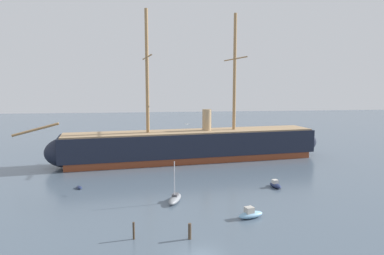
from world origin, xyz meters
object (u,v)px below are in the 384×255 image
at_px(motorboat_foreground_right, 250,214).
at_px(seagull_in_flight, 188,124).
at_px(dinghy_mid_left, 79,187).
at_px(mooring_piling_left_pair, 190,231).
at_px(motorboat_mid_right, 275,185).
at_px(sailboat_distant_centre, 176,147).
at_px(sailboat_near_centre, 175,198).
at_px(motorboat_far_right, 281,153).
at_px(mooring_piling_nearest, 134,231).
at_px(tall_ship, 192,145).

relative_size(motorboat_foreground_right, seagull_in_flight, 3.54).
distance_m(dinghy_mid_left, mooring_piling_left_pair, 29.07).
xyz_separation_m(motorboat_mid_right, seagull_in_flight, (-15.85, 3.22, 11.08)).
bearing_deg(sailboat_distant_centre, seagull_in_flight, -91.70).
xyz_separation_m(sailboat_near_centre, motorboat_far_right, (30.85, 33.38, 0.14)).
bearing_deg(mooring_piling_nearest, motorboat_mid_right, 36.56).
height_order(dinghy_mid_left, motorboat_far_right, motorboat_far_right).
height_order(motorboat_foreground_right, motorboat_mid_right, motorboat_foreground_right).
bearing_deg(mooring_piling_nearest, sailboat_distant_centre, 80.15).
bearing_deg(seagull_in_flight, mooring_piling_left_pair, -96.12).
distance_m(motorboat_far_right, mooring_piling_left_pair, 56.08).
bearing_deg(tall_ship, motorboat_far_right, 7.56).
relative_size(dinghy_mid_left, mooring_piling_nearest, 0.98).
relative_size(motorboat_foreground_right, sailboat_near_centre, 0.62).
relative_size(dinghy_mid_left, seagull_in_flight, 1.80).
relative_size(motorboat_foreground_right, dinghy_mid_left, 1.97).
relative_size(tall_ship, seagull_in_flight, 63.36).
bearing_deg(mooring_piling_left_pair, mooring_piling_nearest, 172.66).
xyz_separation_m(motorboat_foreground_right, motorboat_mid_right, (8.89, 13.75, -0.08)).
bearing_deg(motorboat_foreground_right, sailboat_near_centre, 140.96).
height_order(sailboat_distant_centre, mooring_piling_nearest, sailboat_distant_centre).
bearing_deg(sailboat_distant_centre, tall_ship, -81.16).
bearing_deg(tall_ship, dinghy_mid_left, -138.47).
xyz_separation_m(motorboat_mid_right, motorboat_far_right, (11.89, 27.80, 0.21)).
distance_m(tall_ship, dinghy_mid_left, 31.48).
bearing_deg(sailboat_near_centre, seagull_in_flight, 70.57).
relative_size(sailboat_distant_centre, seagull_in_flight, 4.95).
bearing_deg(motorboat_mid_right, motorboat_far_right, 66.84).
distance_m(motorboat_foreground_right, dinghy_mid_left, 31.99).
bearing_deg(seagull_in_flight, sailboat_near_centre, -109.43).
relative_size(tall_ship, sailboat_near_centre, 11.11).
bearing_deg(sailboat_distant_centre, motorboat_far_right, -26.34).
distance_m(motorboat_foreground_right, mooring_piling_left_pair, 11.01).
xyz_separation_m(motorboat_far_right, mooring_piling_nearest, (-36.97, -46.40, 0.38)).
height_order(motorboat_far_right, seagull_in_flight, seagull_in_flight).
distance_m(sailboat_near_centre, motorboat_far_right, 45.45).
bearing_deg(dinghy_mid_left, mooring_piling_nearest, -64.92).
relative_size(dinghy_mid_left, motorboat_far_right, 0.42).
height_order(dinghy_mid_left, mooring_piling_nearest, mooring_piling_nearest).
xyz_separation_m(tall_ship, motorboat_foreground_right, (3.30, -38.35, -3.29)).
bearing_deg(mooring_piling_nearest, tall_ship, 73.39).
bearing_deg(sailboat_distant_centre, motorboat_foreground_right, -83.91).
xyz_separation_m(tall_ship, motorboat_mid_right, (12.19, -24.60, -3.37)).
distance_m(motorboat_far_right, sailboat_distant_centre, 29.71).
relative_size(sailboat_near_centre, motorboat_mid_right, 1.92).
height_order(sailboat_near_centre, sailboat_distant_centre, sailboat_near_centre).
distance_m(tall_ship, sailboat_distant_centre, 16.91).
relative_size(sailboat_near_centre, dinghy_mid_left, 3.17).
distance_m(tall_ship, motorboat_foreground_right, 38.63).
bearing_deg(mooring_piling_left_pair, seagull_in_flight, 83.88).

